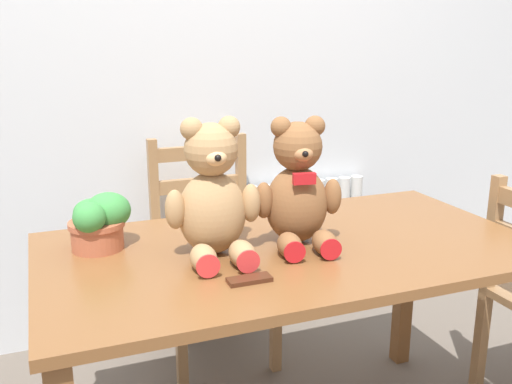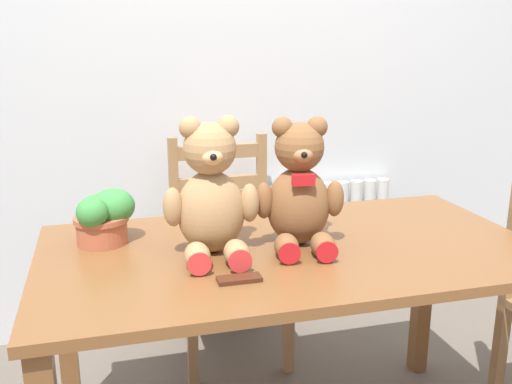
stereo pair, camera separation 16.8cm
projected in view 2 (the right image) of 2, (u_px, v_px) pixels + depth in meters
The scene contains 8 objects.
wall_back at pixel (219, 51), 2.55m from camera, with size 8.00×0.04×2.60m, color silver.
radiator at pixel (314, 255), 2.86m from camera, with size 0.80×0.10×0.67m.
dining_table at pixel (290, 277), 1.75m from camera, with size 1.49×0.81×0.75m.
wooden_chair_behind at pixel (227, 250), 2.48m from camera, with size 0.44×0.46×0.94m.
teddy_bear_left at pixel (211, 196), 1.63m from camera, with size 0.28×0.28×0.40m.
teddy_bear_right at pixel (299, 191), 1.70m from camera, with size 0.27×0.29×0.39m.
potted_plant at pixel (104, 216), 1.73m from camera, with size 0.19×0.18×0.17m.
chocolate_bar at pixel (239, 279), 1.48m from camera, with size 0.12×0.05×0.01m, color #472314.
Camera 2 is at (-0.53, -1.13, 1.36)m, focal length 40.00 mm.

